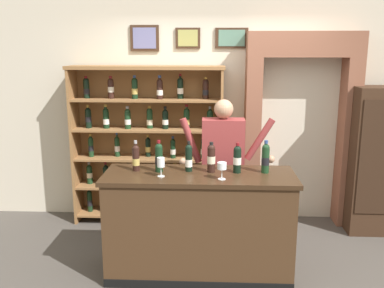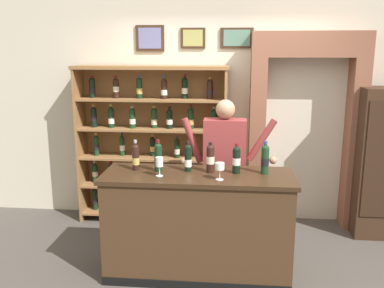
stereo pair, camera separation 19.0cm
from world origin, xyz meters
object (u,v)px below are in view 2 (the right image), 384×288
at_px(tasting_bottle_grappa, 188,158).
at_px(wine_glass_right, 220,167).
at_px(tasting_counter, 198,225).
at_px(wine_glass_left, 159,163).
at_px(tasting_bottle_prosecco, 210,158).
at_px(wine_shelf, 153,141).
at_px(tasting_bottle_rosso, 265,159).
at_px(tasting_bottle_chianti, 158,157).
at_px(tasting_bottle_bianco, 236,159).
at_px(shopkeeper, 225,158).
at_px(tasting_bottle_brunello, 136,157).

distance_m(tasting_bottle_grappa, wine_glass_right, 0.39).
height_order(tasting_counter, wine_glass_left, wine_glass_left).
bearing_deg(wine_glass_left, wine_glass_right, -6.16).
relative_size(tasting_bottle_prosecco, wine_glass_right, 1.85).
relative_size(wine_shelf, tasting_bottle_rosso, 6.30).
relative_size(tasting_bottle_chianti, tasting_bottle_rosso, 0.98).
xyz_separation_m(tasting_counter, tasting_bottle_prosecco, (0.11, 0.07, 0.63)).
distance_m(tasting_counter, tasting_bottle_rosso, 0.88).
bearing_deg(tasting_bottle_bianco, tasting_bottle_grappa, 176.69).
relative_size(shopkeeper, tasting_bottle_prosecco, 5.66).
xyz_separation_m(tasting_bottle_chianti, wine_glass_left, (0.04, -0.15, -0.01)).
relative_size(tasting_bottle_grappa, tasting_bottle_prosecco, 1.01).
height_order(tasting_bottle_brunello, wine_glass_left, tasting_bottle_brunello).
bearing_deg(tasting_bottle_brunello, wine_glass_left, -34.85).
height_order(shopkeeper, wine_glass_right, shopkeeper).
height_order(wine_glass_right, wine_glass_left, wine_glass_left).
distance_m(wine_shelf, tasting_bottle_chianti, 1.25).
xyz_separation_m(shopkeeper, wine_glass_right, (-0.03, -0.74, 0.11)).
relative_size(tasting_bottle_chianti, tasting_bottle_grappa, 1.04).
bearing_deg(tasting_bottle_rosso, wine_shelf, 136.43).
height_order(tasting_bottle_chianti, wine_glass_left, tasting_bottle_chianti).
bearing_deg(wine_shelf, tasting_bottle_chianti, -76.72).
bearing_deg(shopkeeper, tasting_bottle_grappa, -123.74).
bearing_deg(tasting_bottle_prosecco, wine_shelf, 122.53).
bearing_deg(tasting_bottle_grappa, tasting_bottle_chianti, -173.86).
xyz_separation_m(tasting_counter, tasting_bottle_chianti, (-0.37, 0.06, 0.63)).
height_order(tasting_bottle_grappa, wine_glass_right, tasting_bottle_grappa).
bearing_deg(wine_glass_right, wine_shelf, 121.11).
relative_size(tasting_bottle_grappa, tasting_bottle_bianco, 1.02).
height_order(wine_shelf, tasting_bottle_rosso, wine_shelf).
distance_m(tasting_bottle_bianco, wine_glass_right, 0.26).
height_order(shopkeeper, tasting_bottle_chianti, shopkeeper).
bearing_deg(wine_glass_right, tasting_bottle_rosso, 29.32).
xyz_separation_m(wine_shelf, tasting_bottle_bianco, (1.01, -1.21, 0.11)).
height_order(wine_shelf, tasting_bottle_chianti, wine_shelf).
distance_m(wine_shelf, tasting_bottle_rosso, 1.75).
xyz_separation_m(wine_shelf, wine_glass_right, (0.86, -1.43, 0.09)).
bearing_deg(tasting_counter, wine_glass_right, -38.04).
bearing_deg(tasting_counter, tasting_bottle_chianti, 171.54).
distance_m(tasting_bottle_prosecco, tasting_bottle_rosso, 0.50).
bearing_deg(tasting_bottle_grappa, wine_glass_right, -38.76).
bearing_deg(tasting_bottle_brunello, tasting_counter, -7.54).
height_order(tasting_bottle_grappa, tasting_bottle_rosso, tasting_bottle_rosso).
distance_m(shopkeeper, wine_glass_right, 0.75).
bearing_deg(wine_shelf, tasting_counter, -62.52).
relative_size(tasting_bottle_chianti, tasting_bottle_prosecco, 1.05).
bearing_deg(tasting_bottle_bianco, wine_glass_left, -166.96).
bearing_deg(tasting_bottle_chianti, shopkeeper, 40.96).
relative_size(tasting_bottle_grappa, tasting_bottle_rosso, 0.94).
xyz_separation_m(shopkeeper, tasting_bottle_prosecco, (-0.12, -0.51, 0.14)).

